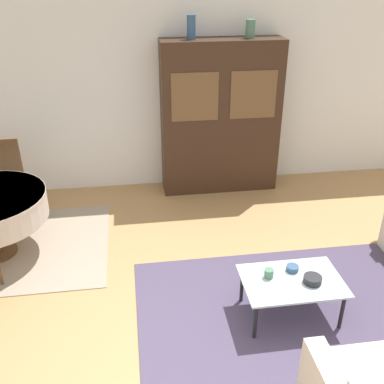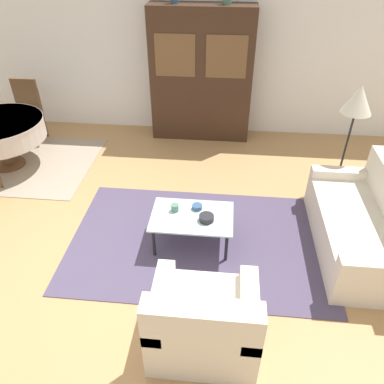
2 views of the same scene
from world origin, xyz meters
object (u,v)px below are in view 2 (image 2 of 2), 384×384
(coffee_table, at_px, (192,219))
(floor_lamp, at_px, (357,104))
(display_cabinet, at_px, (201,76))
(dining_chair_far, at_px, (26,107))
(bowl, at_px, (206,218))
(cup, at_px, (175,208))
(couch, at_px, (364,227))
(armchair, at_px, (204,322))
(bowl_small, at_px, (197,207))

(coffee_table, bearing_deg, floor_lamp, 33.71)
(display_cabinet, xyz_separation_m, dining_chair_far, (-2.91, -0.47, -0.48))
(display_cabinet, height_order, bowl, display_cabinet)
(floor_lamp, height_order, bowl, floor_lamp)
(dining_chair_far, height_order, bowl, dining_chair_far)
(dining_chair_far, xyz_separation_m, cup, (2.83, -2.28, -0.14))
(display_cabinet, bearing_deg, couch, -52.65)
(armchair, bearing_deg, coffee_table, 99.94)
(display_cabinet, xyz_separation_m, floor_lamp, (2.05, -1.54, 0.23))
(dining_chair_far, bearing_deg, coffee_table, 142.19)
(floor_lamp, height_order, cup, floor_lamp)
(armchair, relative_size, cup, 10.64)
(bowl, xyz_separation_m, bowl_small, (-0.12, 0.20, -0.01))
(cup, bearing_deg, armchair, -72.57)
(dining_chair_far, relative_size, floor_lamp, 0.68)
(cup, xyz_separation_m, bowl, (0.37, -0.14, -0.01))
(display_cabinet, xyz_separation_m, cup, (-0.08, -2.75, -0.61))
(bowl_small, bearing_deg, armchair, -82.79)
(dining_chair_far, distance_m, bowl, 4.02)
(coffee_table, bearing_deg, dining_chair_far, 142.19)
(dining_chair_far, relative_size, bowl, 6.20)
(display_cabinet, bearing_deg, bowl_small, -86.37)
(couch, height_order, bowl_small, couch)
(display_cabinet, distance_m, floor_lamp, 2.57)
(floor_lamp, relative_size, bowl, 9.19)
(armchair, bearing_deg, couch, 39.59)
(dining_chair_far, relative_size, cup, 11.94)
(armchair, height_order, floor_lamp, floor_lamp)
(bowl, bearing_deg, floor_lamp, 37.45)
(dining_chair_far, bearing_deg, floor_lamp, 167.80)
(cup, relative_size, bowl_small, 0.74)
(couch, xyz_separation_m, dining_chair_far, (-4.99, 2.25, 0.28))
(dining_chair_far, bearing_deg, bowl, 142.96)
(bowl, bearing_deg, display_cabinet, 95.78)
(display_cabinet, xyz_separation_m, bowl_small, (0.17, -2.69, -0.63))
(armchair, distance_m, bowl, 1.26)
(couch, xyz_separation_m, cup, (-2.15, -0.04, 0.14))
(coffee_table, relative_size, display_cabinet, 0.43)
(coffee_table, distance_m, bowl_small, 0.16)
(coffee_table, bearing_deg, couch, 3.24)
(coffee_table, relative_size, bowl_small, 7.97)
(display_cabinet, height_order, bowl_small, display_cabinet)
(floor_lamp, bearing_deg, display_cabinet, 143.07)
(dining_chair_far, height_order, cup, dining_chair_far)
(couch, distance_m, display_cabinet, 3.50)
(bowl, relative_size, bowl_small, 1.43)
(bowl, bearing_deg, couch, 5.52)
(cup, bearing_deg, bowl_small, 13.79)
(bowl_small, bearing_deg, dining_chair_far, 144.24)
(bowl_small, bearing_deg, cup, -166.21)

